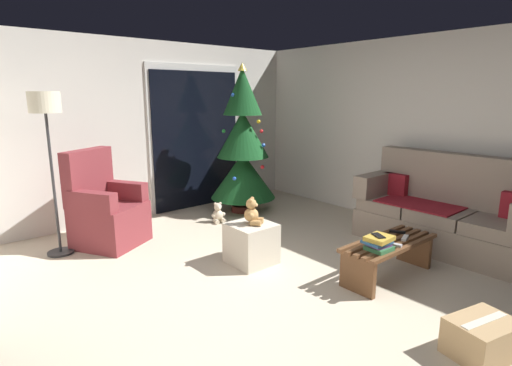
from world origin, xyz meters
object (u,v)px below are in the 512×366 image
Objects in this scene: floor_lamp at (46,119)px; teddy_bear_honey at (252,213)px; couch at (445,214)px; coffee_table at (389,253)px; armchair at (106,211)px; remote_silver at (393,244)px; remote_white at (405,238)px; book_stack at (379,243)px; cardboard_box_taped_mid_floor at (482,338)px; christmas_tree at (243,148)px; remote_black at (397,232)px; ottoman at (251,243)px; cell_phone at (378,236)px; teddy_bear_cream_by_tree at (218,214)px.

teddy_bear_honey is at bearing -46.86° from floor_lamp.
coffee_table is (-1.21, -0.04, -0.15)m from couch.
floor_lamp reaches higher than armchair.
remote_white is at bearing 172.17° from remote_silver.
book_stack reaches higher than remote_silver.
cardboard_box_taped_mid_floor is at bearing 50.25° from remote_silver.
remote_silver is 2.89m from christmas_tree.
armchair is at bearing 122.05° from teddy_bear_honey.
remote_white is 0.45m from book_stack.
coffee_table is 7.05× the size of remote_black.
christmas_tree is 7.71× the size of teddy_bear_honey.
coffee_table is at bearing -54.60° from ottoman.
cell_phone reaches higher than remote_black.
teddy_bear_honey is at bearing -54.60° from ottoman.
ottoman is (-1.07, 1.05, -0.17)m from remote_black.
cell_phone is at bearing -90.36° from teddy_bear_cream_by_tree.
remote_white is (-1.04, -0.11, -0.02)m from couch.
armchair reaches higher than ottoman.
christmas_tree is (0.63, 2.78, 0.53)m from book_stack.
teddy_bear_honey is (-0.96, 1.18, 0.17)m from remote_white.
cell_phone is at bearing 87.11° from book_stack.
cell_phone is 2.87m from christmas_tree.
armchair is (-1.48, 2.73, -0.04)m from book_stack.
coffee_table is 7.05× the size of remote_white.
book_stack is 1.31m from ottoman.
cardboard_box_taped_mid_floor is (-0.32, -3.60, 0.01)m from teddy_bear_cream_by_tree.
teddy_bear_honey is (1.49, -1.59, -0.96)m from floor_lamp.
teddy_bear_cream_by_tree is at bearing 120.92° from couch.
floor_lamp is at bearing -179.88° from christmas_tree.
coffee_table reaches higher than teddy_bear_cream_by_tree.
coffee_table is 0.39m from cell_phone.
ottoman is at bearing -69.54° from remote_black.
book_stack is at bearing -175.99° from couch.
armchair reaches higher than teddy_bear_cream_by_tree.
ottoman reaches higher than cardboard_box_taped_mid_floor.
couch is 6.84× the size of teddy_bear_cream_by_tree.
cell_phone is (-0.45, 0.01, 0.12)m from remote_white.
teddy_bear_honey is 2.26m from cardboard_box_taped_mid_floor.
remote_black is at bearing 16.32° from coffee_table.
cell_phone reaches higher than book_stack.
teddy_bear_honey is (-0.71, 1.21, 0.17)m from remote_silver.
floor_lamp is at bearing 133.17° from ottoman.
teddy_bear_cream_by_tree is at bearing 84.90° from cardboard_box_taped_mid_floor.
teddy_bear_honey reaches higher than remote_silver.
couch is 12.51× the size of remote_silver.
coffee_table is 2.52m from teddy_bear_cream_by_tree.
cell_phone is (-0.20, 0.04, 0.12)m from remote_silver.
christmas_tree is at bearing 76.26° from cardboard_box_taped_mid_floor.
remote_black is 0.60× the size of book_stack.
christmas_tree is 1.06m from teddy_bear_cream_by_tree.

